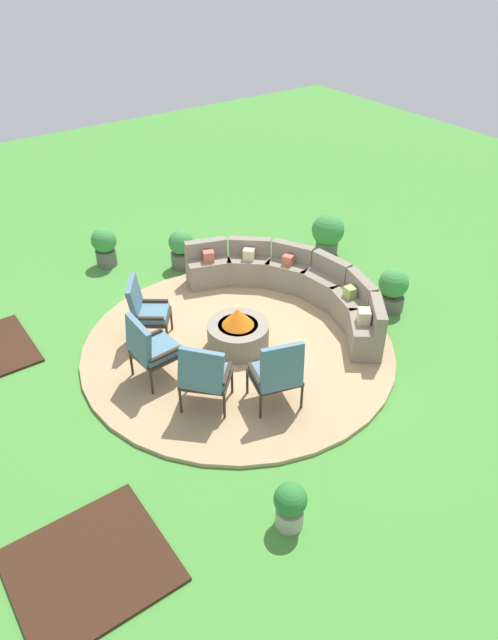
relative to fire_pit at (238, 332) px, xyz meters
name	(u,v)px	position (x,y,z in m)	size (l,w,h in m)	color
ground_plane	(238,349)	(0.00, 0.00, -0.31)	(24.00, 24.00, 0.00)	#478C38
patio_circle	(238,347)	(0.00, 0.00, -0.28)	(4.71, 4.71, 0.06)	tan
mulch_bed_right	(90,566)	(2.12, -3.28, -0.29)	(1.43, 1.53, 0.04)	#382114
fire_pit	(238,332)	(0.00, 0.00, 0.00)	(0.92, 0.92, 0.67)	gray
curved_stone_bench	(295,286)	(-0.45, 1.46, 0.06)	(3.69, 1.95, 0.78)	gray
lounge_chair_front_left	(146,309)	(-0.94, -1.02, 0.30)	(0.74, 0.77, 1.07)	#2D2319
lounge_chair_front_right	(151,347)	(-0.06, -1.40, 0.29)	(0.63, 0.64, 1.08)	#2D2319
lounge_chair_back_left	(204,375)	(0.85, -1.11, 0.29)	(0.81, 0.83, 1.05)	#2D2319
lounge_chair_back_right	(277,372)	(1.36, -0.32, 0.30)	(0.71, 0.74, 1.07)	#2D2319
potted_plant_0	(328,232)	(-1.56, 3.17, 0.10)	(0.62, 0.62, 0.78)	#605B56
potted_plant_1	(105,246)	(-3.56, -0.55, 0.09)	(0.46, 0.46, 0.75)	#605B56
potted_plant_2	(393,288)	(0.57, 2.70, 0.08)	(0.49, 0.49, 0.74)	#605B56
potted_plant_3	(181,248)	(-2.66, 0.56, 0.08)	(0.45, 0.45, 0.75)	#605B56
potted_plant_4	(290,505)	(2.88, -1.31, 0.01)	(0.36, 0.36, 0.59)	#A89E8E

